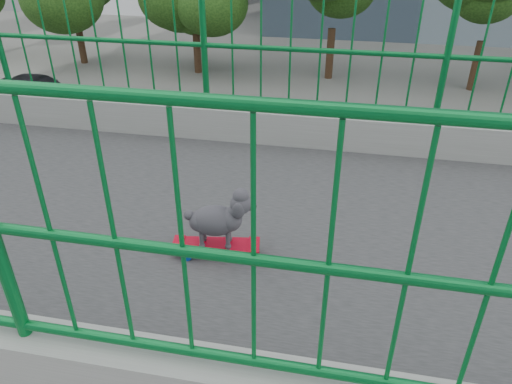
{
  "coord_description": "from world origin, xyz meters",
  "views": [
    {
      "loc": [
        2.66,
        5.26,
        8.88
      ],
      "look_at": [
        -0.69,
        4.6,
        6.86
      ],
      "focal_mm": 34.0,
      "sensor_mm": 36.0,
      "label": 1
    }
  ],
  "objects": [
    {
      "name": "poodle",
      "position": [
        0.34,
        4.57,
        7.27
      ],
      "size": [
        0.22,
        0.43,
        0.36
      ],
      "rotation": [
        0.0,
        0.0,
        0.16
      ],
      "color": "#2C2A2F",
      "rests_on": "skateboard"
    },
    {
      "name": "car_7",
      "position": [
        -12.4,
        -1.27,
        0.69
      ],
      "size": [
        1.95,
        4.79,
        1.39
      ],
      "primitive_type": "imported",
      "rotation": [
        0.0,
        0.0,
        3.14
      ],
      "color": "red",
      "rests_on": "ground"
    },
    {
      "name": "car_6",
      "position": [
        -9.2,
        7.8,
        0.68
      ],
      "size": [
        2.26,
        4.9,
        1.36
      ],
      "primitive_type": "imported",
      "color": "black",
      "rests_on": "ground"
    },
    {
      "name": "car_3",
      "position": [
        -15.6,
        -9.27,
        0.68
      ],
      "size": [
        1.9,
        4.67,
        1.35
      ],
      "primitive_type": "imported",
      "rotation": [
        0.0,
        0.0,
        3.14
      ],
      "color": "gray",
      "rests_on": "ground"
    },
    {
      "name": "road",
      "position": [
        -13.0,
        0.0,
        0.01
      ],
      "size": [
        18.0,
        90.0,
        0.02
      ],
      "primitive_type": "cube",
      "color": "black",
      "rests_on": "ground"
    },
    {
      "name": "car_4",
      "position": [
        -18.8,
        -10.35,
        0.79
      ],
      "size": [
        1.87,
        4.64,
        1.58
      ],
      "primitive_type": "imported",
      "rotation": [
        0.0,
        0.0,
        3.14
      ],
      "color": "black",
      "rests_on": "ground"
    },
    {
      "name": "skateboard",
      "position": [
        0.34,
        4.55,
        7.05
      ],
      "size": [
        0.24,
        0.56,
        0.07
      ],
      "rotation": [
        0.0,
        0.0,
        0.16
      ],
      "color": "red",
      "rests_on": "footbridge"
    },
    {
      "name": "car_2",
      "position": [
        -12.4,
        7.59,
        0.7
      ],
      "size": [
        2.32,
        5.03,
        1.4
      ],
      "primitive_type": "imported",
      "rotation": [
        0.0,
        0.0,
        3.14
      ],
      "color": "black",
      "rests_on": "ground"
    }
  ]
}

